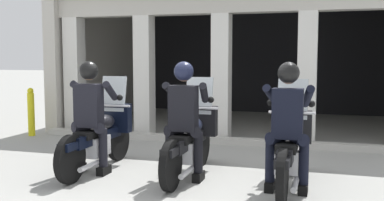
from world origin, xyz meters
name	(u,v)px	position (x,y,z in m)	size (l,w,h in m)	color
ground_plane	(232,139)	(0.00, 3.00, 0.00)	(80.00, 80.00, 0.00)	#999993
station_building	(245,46)	(-0.22, 5.58, 1.93)	(7.73, 5.33, 3.09)	black
kerb_strip	(215,140)	(-0.22, 2.49, 0.06)	(7.23, 0.24, 0.12)	#B7B5AD
motorcycle_left	(101,135)	(-1.36, 0.09, 0.50)	(0.62, 2.04, 1.35)	black
police_officer_left	(90,108)	(-1.36, -0.19, 0.94)	(0.63, 0.61, 1.58)	black
motorcycle_center	(191,139)	(0.00, 0.15, 0.50)	(0.62, 2.04, 1.35)	black
police_officer_center	(184,110)	(0.00, -0.13, 0.94)	(0.63, 0.61, 1.58)	black
motorcycle_right	(289,147)	(1.36, -0.01, 0.50)	(0.62, 2.04, 1.35)	black
police_officer_right	(288,116)	(1.36, -0.29, 0.94)	(0.63, 0.61, 1.58)	black
bollard_kerbside	(31,112)	(-4.11, 2.19, 0.50)	(0.14, 0.14, 1.01)	yellow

